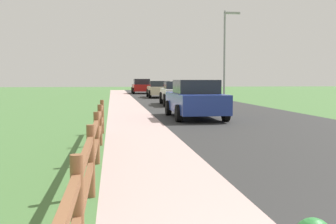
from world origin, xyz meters
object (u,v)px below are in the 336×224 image
Objects in this scene: parked_suv_blue at (195,99)px; parked_car_white at (179,93)px; parked_car_red at (142,86)px; street_lamp at (226,48)px; parked_car_beige at (159,89)px.

parked_car_white is at bearing 85.26° from parked_suv_blue.
street_lamp reaches higher than parked_car_red.
parked_car_beige is at bearing 119.37° from street_lamp.
parked_car_beige is 10.40m from parked_car_red.
parked_car_red reaches higher than parked_car_white.
parked_car_beige is at bearing 87.91° from parked_suv_blue.
parked_car_beige is 8.69m from street_lamp.
street_lamp is (4.79, -17.44, 3.03)m from parked_car_red.
parked_car_white is at bearing -89.86° from parked_car_beige.
street_lamp is (3.98, -7.08, 3.08)m from parked_car_beige.
parked_car_red is at bearing 105.36° from street_lamp.
parked_suv_blue is 0.98× the size of parked_car_red.
parked_suv_blue is at bearing -94.74° from parked_car_white.
parked_car_white is (0.74, 8.86, -0.02)m from parked_suv_blue.
parked_car_beige is at bearing -85.55° from parked_car_red.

